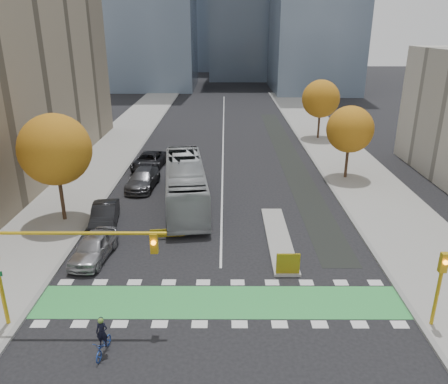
{
  "coord_description": "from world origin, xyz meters",
  "views": [
    {
      "loc": [
        0.28,
        -18.41,
        13.94
      ],
      "look_at": [
        0.19,
        10.32,
        3.0
      ],
      "focal_mm": 35.0,
      "sensor_mm": 36.0,
      "label": 1
    }
  ],
  "objects_px": {
    "tree_east_far": "(321,99)",
    "tree_east_near": "(350,129)",
    "traffic_signal_east": "(440,279)",
    "bus": "(185,184)",
    "parked_car_c": "(143,179)",
    "parked_car_d": "(149,161)",
    "parked_car_b": "(105,215)",
    "cyclist": "(103,342)",
    "hazard_board": "(288,264)",
    "traffic_signal_west": "(49,254)",
    "tree_west": "(55,150)",
    "parked_car_a": "(94,247)"
  },
  "relations": [
    {
      "from": "tree_west",
      "to": "cyclist",
      "type": "distance_m",
      "value": 16.76
    },
    {
      "from": "hazard_board",
      "to": "parked_car_d",
      "type": "distance_m",
      "value": 23.95
    },
    {
      "from": "parked_car_a",
      "to": "parked_car_b",
      "type": "distance_m",
      "value": 5.04
    },
    {
      "from": "tree_west",
      "to": "cyclist",
      "type": "relative_size",
      "value": 4.27
    },
    {
      "from": "parked_car_d",
      "to": "parked_car_b",
      "type": "bearing_deg",
      "value": -87.67
    },
    {
      "from": "parked_car_c",
      "to": "parked_car_d",
      "type": "xyz_separation_m",
      "value": [
        -0.39,
        5.74,
        -0.01
      ]
    },
    {
      "from": "hazard_board",
      "to": "parked_car_c",
      "type": "distance_m",
      "value": 18.91
    },
    {
      "from": "parked_car_c",
      "to": "parked_car_b",
      "type": "bearing_deg",
      "value": -95.14
    },
    {
      "from": "bus",
      "to": "parked_car_a",
      "type": "relative_size",
      "value": 2.72
    },
    {
      "from": "tree_east_near",
      "to": "parked_car_d",
      "type": "xyz_separation_m",
      "value": [
        -19.67,
        3.12,
        -4.04
      ]
    },
    {
      "from": "parked_car_d",
      "to": "hazard_board",
      "type": "bearing_deg",
      "value": -54.35
    },
    {
      "from": "bus",
      "to": "parked_car_d",
      "type": "bearing_deg",
      "value": 108.31
    },
    {
      "from": "parked_car_c",
      "to": "tree_east_near",
      "type": "bearing_deg",
      "value": 12.35
    },
    {
      "from": "hazard_board",
      "to": "traffic_signal_west",
      "type": "relative_size",
      "value": 0.16
    },
    {
      "from": "tree_west",
      "to": "parked_car_a",
      "type": "distance_m",
      "value": 8.49
    },
    {
      "from": "tree_east_far",
      "to": "parked_car_d",
      "type": "relative_size",
      "value": 1.29
    },
    {
      "from": "parked_car_a",
      "to": "parked_car_b",
      "type": "bearing_deg",
      "value": 103.13
    },
    {
      "from": "parked_car_a",
      "to": "parked_car_c",
      "type": "height_order",
      "value": "parked_car_c"
    },
    {
      "from": "traffic_signal_east",
      "to": "cyclist",
      "type": "distance_m",
      "value": 15.98
    },
    {
      "from": "traffic_signal_west",
      "to": "bus",
      "type": "relative_size",
      "value": 0.65
    },
    {
      "from": "tree_west",
      "to": "traffic_signal_east",
      "type": "relative_size",
      "value": 2.01
    },
    {
      "from": "tree_east_near",
      "to": "parked_car_c",
      "type": "relative_size",
      "value": 1.23
    },
    {
      "from": "parked_car_b",
      "to": "parked_car_d",
      "type": "height_order",
      "value": "parked_car_d"
    },
    {
      "from": "parked_car_d",
      "to": "traffic_signal_east",
      "type": "bearing_deg",
      "value": -48.17
    },
    {
      "from": "hazard_board",
      "to": "cyclist",
      "type": "bearing_deg",
      "value": -144.01
    },
    {
      "from": "traffic_signal_west",
      "to": "cyclist",
      "type": "height_order",
      "value": "traffic_signal_west"
    },
    {
      "from": "traffic_signal_west",
      "to": "parked_car_c",
      "type": "height_order",
      "value": "traffic_signal_west"
    },
    {
      "from": "tree_east_near",
      "to": "parked_car_d",
      "type": "bearing_deg",
      "value": 170.99
    },
    {
      "from": "tree_west",
      "to": "tree_east_far",
      "type": "height_order",
      "value": "tree_west"
    },
    {
      "from": "tree_east_near",
      "to": "parked_car_a",
      "type": "bearing_deg",
      "value": -141.8
    },
    {
      "from": "parked_car_a",
      "to": "parked_car_c",
      "type": "distance_m",
      "value": 13.2
    },
    {
      "from": "hazard_board",
      "to": "tree_east_near",
      "type": "relative_size",
      "value": 0.2
    },
    {
      "from": "bus",
      "to": "parked_car_d",
      "type": "distance_m",
      "value": 10.97
    },
    {
      "from": "hazard_board",
      "to": "parked_car_a",
      "type": "distance_m",
      "value": 12.25
    },
    {
      "from": "hazard_board",
      "to": "parked_car_b",
      "type": "xyz_separation_m",
      "value": [
        -12.68,
        7.0,
        0.02
      ]
    },
    {
      "from": "cyclist",
      "to": "parked_car_d",
      "type": "relative_size",
      "value": 0.33
    },
    {
      "from": "traffic_signal_west",
      "to": "parked_car_b",
      "type": "bearing_deg",
      "value": 93.68
    },
    {
      "from": "tree_east_near",
      "to": "cyclist",
      "type": "bearing_deg",
      "value": -125.1
    },
    {
      "from": "traffic_signal_west",
      "to": "traffic_signal_east",
      "type": "xyz_separation_m",
      "value": [
        18.43,
        0.0,
        -1.3
      ]
    },
    {
      "from": "parked_car_a",
      "to": "traffic_signal_west",
      "type": "bearing_deg",
      "value": -82.35
    },
    {
      "from": "tree_east_far",
      "to": "bus",
      "type": "distance_m",
      "value": 27.75
    },
    {
      "from": "traffic_signal_west",
      "to": "cyclist",
      "type": "xyz_separation_m",
      "value": [
        2.71,
        -1.98,
        -3.39
      ]
    },
    {
      "from": "parked_car_c",
      "to": "tree_west",
      "type": "bearing_deg",
      "value": -118.03
    },
    {
      "from": "tree_east_far",
      "to": "cyclist",
      "type": "xyz_separation_m",
      "value": [
        -17.72,
        -40.49,
        -4.6
      ]
    },
    {
      "from": "bus",
      "to": "parked_car_a",
      "type": "bearing_deg",
      "value": -126.35
    },
    {
      "from": "parked_car_b",
      "to": "traffic_signal_east",
      "type": "bearing_deg",
      "value": -38.94
    },
    {
      "from": "cyclist",
      "to": "bus",
      "type": "distance_m",
      "value": 17.91
    },
    {
      "from": "traffic_signal_east",
      "to": "parked_car_c",
      "type": "bearing_deg",
      "value": 131.81
    },
    {
      "from": "tree_east_far",
      "to": "tree_east_near",
      "type": "bearing_deg",
      "value": -91.79
    },
    {
      "from": "traffic_signal_east",
      "to": "bus",
      "type": "xyz_separation_m",
      "value": [
        -13.5,
        15.75,
        -0.91
      ]
    }
  ]
}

